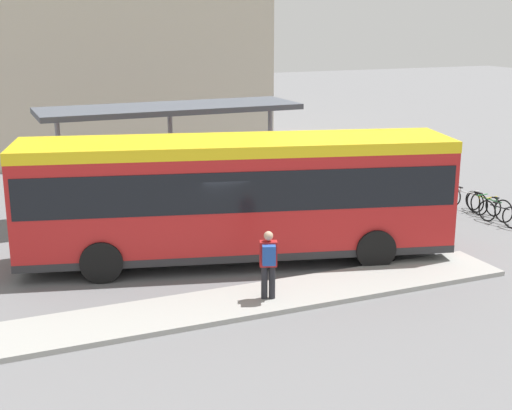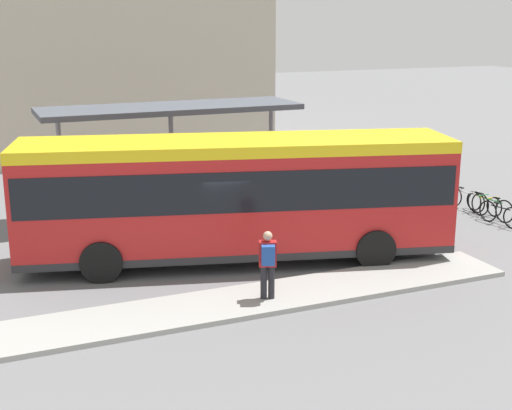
{
  "view_description": "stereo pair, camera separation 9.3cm",
  "coord_description": "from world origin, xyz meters",
  "px_view_note": "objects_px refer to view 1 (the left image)",
  "views": [
    {
      "loc": [
        -6.75,
        -17.17,
        6.47
      ],
      "look_at": [
        0.57,
        0.0,
        1.51
      ],
      "focal_mm": 50.0,
      "sensor_mm": 36.0,
      "label": 1
    },
    {
      "loc": [
        -6.67,
        -17.21,
        6.47
      ],
      "look_at": [
        0.57,
        0.0,
        1.51
      ],
      "focal_mm": 50.0,
      "sensor_mm": 36.0,
      "label": 2
    }
  ],
  "objects_px": {
    "bicycle_green": "(491,207)",
    "potted_planter_near_shelter": "(240,209)",
    "pedestrian_waiting": "(268,261)",
    "bicycle_black": "(499,214)",
    "bicycle_yellow": "(483,203)",
    "bicycle_white": "(464,198)",
    "city_bus": "(237,191)"
  },
  "relations": [
    {
      "from": "bicycle_green",
      "to": "potted_planter_near_shelter",
      "type": "distance_m",
      "value": 8.3
    },
    {
      "from": "pedestrian_waiting",
      "to": "bicycle_black",
      "type": "xyz_separation_m",
      "value": [
        9.43,
        3.04,
        -0.69
      ]
    },
    {
      "from": "bicycle_green",
      "to": "potted_planter_near_shelter",
      "type": "xyz_separation_m",
      "value": [
        -7.98,
        2.28,
        0.21
      ]
    },
    {
      "from": "bicycle_yellow",
      "to": "bicycle_white",
      "type": "xyz_separation_m",
      "value": [
        -0.28,
        0.66,
        0.04
      ]
    },
    {
      "from": "city_bus",
      "to": "potted_planter_near_shelter",
      "type": "distance_m",
      "value": 3.39
    },
    {
      "from": "pedestrian_waiting",
      "to": "bicycle_yellow",
      "type": "xyz_separation_m",
      "value": [
        9.89,
        4.35,
        -0.71
      ]
    },
    {
      "from": "city_bus",
      "to": "bicycle_white",
      "type": "bearing_deg",
      "value": 26.44
    },
    {
      "from": "pedestrian_waiting",
      "to": "bicycle_green",
      "type": "relative_size",
      "value": 0.9
    },
    {
      "from": "pedestrian_waiting",
      "to": "bicycle_yellow",
      "type": "height_order",
      "value": "pedestrian_waiting"
    },
    {
      "from": "bicycle_white",
      "to": "bicycle_yellow",
      "type": "bearing_deg",
      "value": 14.05
    },
    {
      "from": "bicycle_black",
      "to": "bicycle_yellow",
      "type": "distance_m",
      "value": 1.39
    },
    {
      "from": "potted_planter_near_shelter",
      "to": "pedestrian_waiting",
      "type": "bearing_deg",
      "value": -105.85
    },
    {
      "from": "pedestrian_waiting",
      "to": "bicycle_white",
      "type": "bearing_deg",
      "value": -42.48
    },
    {
      "from": "city_bus",
      "to": "pedestrian_waiting",
      "type": "distance_m",
      "value": 3.27
    },
    {
      "from": "bicycle_green",
      "to": "bicycle_yellow",
      "type": "relative_size",
      "value": 1.14
    },
    {
      "from": "bicycle_green",
      "to": "bicycle_yellow",
      "type": "bearing_deg",
      "value": -25.1
    },
    {
      "from": "pedestrian_waiting",
      "to": "bicycle_white",
      "type": "distance_m",
      "value": 10.86
    },
    {
      "from": "pedestrian_waiting",
      "to": "bicycle_black",
      "type": "relative_size",
      "value": 0.99
    },
    {
      "from": "potted_planter_near_shelter",
      "to": "bicycle_yellow",
      "type": "bearing_deg",
      "value": -11.24
    },
    {
      "from": "city_bus",
      "to": "bicycle_yellow",
      "type": "distance_m",
      "value": 9.65
    },
    {
      "from": "bicycle_green",
      "to": "bicycle_white",
      "type": "height_order",
      "value": "bicycle_green"
    },
    {
      "from": "bicycle_black",
      "to": "bicycle_green",
      "type": "bearing_deg",
      "value": 149.88
    },
    {
      "from": "city_bus",
      "to": "potted_planter_near_shelter",
      "type": "height_order",
      "value": "city_bus"
    },
    {
      "from": "bicycle_yellow",
      "to": "pedestrian_waiting",
      "type": "bearing_deg",
      "value": -72.56
    },
    {
      "from": "city_bus",
      "to": "bicycle_yellow",
      "type": "bearing_deg",
      "value": 22.24
    },
    {
      "from": "city_bus",
      "to": "pedestrian_waiting",
      "type": "bearing_deg",
      "value": -83.56
    },
    {
      "from": "pedestrian_waiting",
      "to": "potted_planter_near_shelter",
      "type": "height_order",
      "value": "pedestrian_waiting"
    },
    {
      "from": "bicycle_yellow",
      "to": "bicycle_white",
      "type": "height_order",
      "value": "bicycle_white"
    },
    {
      "from": "bicycle_white",
      "to": "potted_planter_near_shelter",
      "type": "distance_m",
      "value": 7.99
    },
    {
      "from": "city_bus",
      "to": "bicycle_black",
      "type": "xyz_separation_m",
      "value": [
        8.97,
        -0.08,
        -1.59
      ]
    },
    {
      "from": "pedestrian_waiting",
      "to": "bicycle_green",
      "type": "height_order",
      "value": "pedestrian_waiting"
    },
    {
      "from": "bicycle_black",
      "to": "potted_planter_near_shelter",
      "type": "relative_size",
      "value": 1.41
    }
  ]
}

